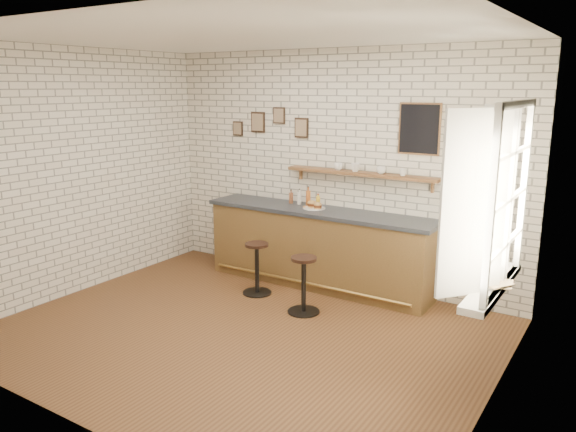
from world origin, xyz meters
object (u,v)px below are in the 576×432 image
(shelf_cup_b, at_px, (355,167))
(shelf_cup_c, at_px, (381,170))
(sandwich_plate, at_px, (314,208))
(bar_stool_left, at_px, (257,267))
(bar_stool_right, at_px, (304,283))
(bitters_bottle_amber, at_px, (308,198))
(book_lower, at_px, (489,283))
(ciabatta_sandwich, at_px, (315,205))
(book_upper, at_px, (489,281))
(bar_counter, at_px, (318,247))
(bitters_bottle_brown, at_px, (291,198))
(condiment_bottle_yellow, at_px, (318,201))
(shelf_cup_d, at_px, (403,172))
(shelf_cup_a, at_px, (338,167))
(bitters_bottle_white, at_px, (299,198))

(shelf_cup_b, xyz_separation_m, shelf_cup_c, (0.35, 0.00, -0.01))
(shelf_cup_b, bearing_deg, sandwich_plate, 147.40)
(bar_stool_left, xyz_separation_m, shelf_cup_c, (1.23, 0.88, 1.20))
(bar_stool_right, bearing_deg, shelf_cup_c, 68.49)
(bitters_bottle_amber, distance_m, book_lower, 3.11)
(sandwich_plate, distance_m, ciabatta_sandwich, 0.05)
(ciabatta_sandwich, xyz_separation_m, book_upper, (2.51, -1.46, -0.10))
(bar_counter, relative_size, bar_stool_right, 4.68)
(sandwich_plate, height_order, bitters_bottle_brown, bitters_bottle_brown)
(sandwich_plate, distance_m, condiment_bottle_yellow, 0.14)
(sandwich_plate, relative_size, book_lower, 1.15)
(sandwich_plate, bearing_deg, shelf_cup_c, 13.25)
(bitters_bottle_brown, relative_size, shelf_cup_d, 2.06)
(bitters_bottle_amber, height_order, book_upper, bitters_bottle_amber)
(bitters_bottle_amber, bearing_deg, shelf_cup_c, 4.07)
(bar_stool_left, bearing_deg, book_lower, -14.38)
(bitters_bottle_amber, relative_size, shelf_cup_a, 2.21)
(bar_counter, bearing_deg, bar_stool_right, -70.35)
(bar_counter, bearing_deg, sandwich_plate, 173.47)
(bitters_bottle_white, height_order, shelf_cup_d, shelf_cup_d)
(bitters_bottle_brown, distance_m, bar_stool_left, 1.09)
(bar_stool_left, bearing_deg, bar_counter, 54.33)
(bitters_bottle_brown, xyz_separation_m, shelf_cup_d, (1.52, 0.07, 0.46))
(bitters_bottle_amber, relative_size, shelf_cup_b, 2.26)
(shelf_cup_c, height_order, book_lower, shelf_cup_c)
(bitters_bottle_white, relative_size, condiment_bottle_yellow, 1.21)
(bar_stool_right, bearing_deg, bitters_bottle_white, 124.06)
(bitters_bottle_amber, relative_size, book_upper, 1.07)
(sandwich_plate, height_order, bar_stool_right, sandwich_plate)
(ciabatta_sandwich, xyz_separation_m, bitters_bottle_white, (-0.31, 0.12, 0.03))
(condiment_bottle_yellow, relative_size, bar_stool_left, 0.26)
(bar_counter, height_order, shelf_cup_b, shelf_cup_b)
(bitters_bottle_brown, xyz_separation_m, book_lower, (2.95, -1.56, -0.14))
(bar_counter, relative_size, condiment_bottle_yellow, 18.01)
(sandwich_plate, relative_size, shelf_cup_d, 3.12)
(bitters_bottle_amber, distance_m, bar_stool_left, 1.14)
(bar_counter, height_order, shelf_cup_a, shelf_cup_a)
(bitters_bottle_white, distance_m, book_upper, 3.23)
(bar_counter, xyz_separation_m, bar_stool_right, (0.32, -0.88, -0.15))
(book_lower, bearing_deg, book_upper, -97.42)
(bar_stool_left, relative_size, bar_stool_right, 0.98)
(bar_stool_right, relative_size, book_lower, 2.71)
(bar_stool_right, distance_m, shelf_cup_d, 1.76)
(sandwich_plate, relative_size, bitters_bottle_amber, 1.11)
(bitters_bottle_brown, distance_m, book_lower, 3.34)
(bitters_bottle_white, relative_size, shelf_cup_d, 2.31)
(sandwich_plate, xyz_separation_m, bar_stool_left, (-0.41, -0.69, -0.67))
(bitters_bottle_white, bearing_deg, shelf_cup_a, 7.44)
(ciabatta_sandwich, height_order, shelf_cup_d, shelf_cup_d)
(bar_stool_right, height_order, shelf_cup_c, shelf_cup_c)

